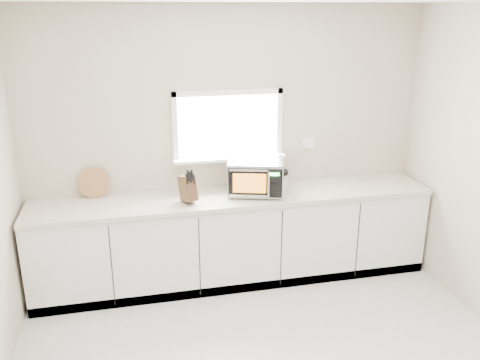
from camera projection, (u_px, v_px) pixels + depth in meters
name	position (u px, v px, depth m)	size (l,w,h in m)	color
back_wall	(228.00, 143.00, 5.09)	(4.00, 0.17, 2.70)	#BAA894
cabinets	(234.00, 239.00, 5.11)	(3.92, 0.60, 0.88)	silver
countertop	(235.00, 197.00, 4.95)	(3.92, 0.64, 0.04)	beige
microwave	(256.00, 176.00, 4.94)	(0.62, 0.54, 0.34)	black
knife_block	(188.00, 188.00, 4.72)	(0.17, 0.25, 0.33)	#4E371B
cutting_board	(94.00, 182.00, 4.85)	(0.30, 0.30, 0.02)	#A27C3F
coffee_grinder	(281.00, 181.00, 4.98)	(0.17, 0.17, 0.23)	#A8ABAF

